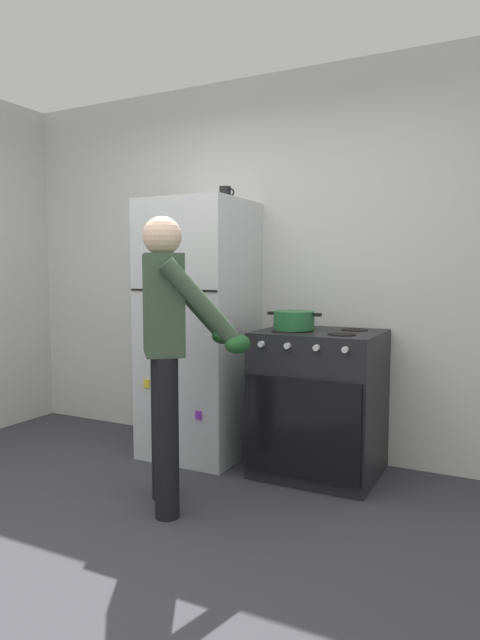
% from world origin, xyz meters
% --- Properties ---
extents(ground, '(8.00, 8.00, 0.00)m').
position_xyz_m(ground, '(0.00, 0.00, 0.00)').
color(ground, '#38383D').
extents(kitchen_wall_back, '(6.00, 0.10, 2.70)m').
position_xyz_m(kitchen_wall_back, '(0.00, 1.95, 1.35)').
color(kitchen_wall_back, silver).
rests_on(kitchen_wall_back, ground).
extents(refrigerator, '(0.68, 0.72, 1.79)m').
position_xyz_m(refrigerator, '(-0.35, 1.57, 0.90)').
color(refrigerator, silver).
rests_on(refrigerator, ground).
extents(stove_range, '(0.76, 0.67, 0.93)m').
position_xyz_m(stove_range, '(0.54, 1.56, 0.46)').
color(stove_range, black).
rests_on(stove_range, ground).
extents(person_cook, '(0.66, 0.69, 1.60)m').
position_xyz_m(person_cook, '(-0.02, 0.71, 0.95)').
color(person_cook, black).
rests_on(person_cook, ground).
extents(red_pot, '(0.36, 0.26, 0.12)m').
position_xyz_m(red_pot, '(0.38, 1.52, 0.99)').
color(red_pot, '#236638').
rests_on(red_pot, stove_range).
extents(coffee_mug, '(0.11, 0.08, 0.10)m').
position_xyz_m(coffee_mug, '(-0.17, 1.62, 1.84)').
color(coffee_mug, black).
rests_on(coffee_mug, refrigerator).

